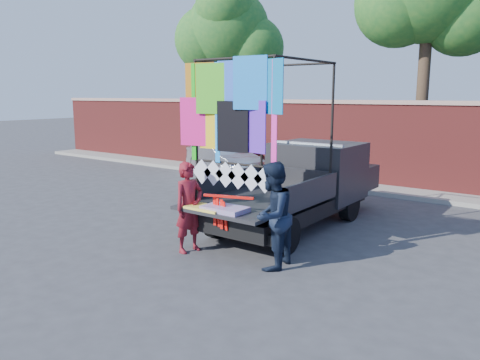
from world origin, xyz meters
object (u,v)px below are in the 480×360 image
Objects in this scene: pickup_truck at (305,183)px; sedan at (223,158)px; man at (272,216)px; woman at (189,207)px.

pickup_truck is 1.45× the size of sedan.
man is at bearing -71.38° from pickup_truck.
pickup_truck is 3.12m from woman.
woman is 0.93× the size of man.
pickup_truck is at bearing -2.47° from woman.
sedan is at bearing 145.46° from pickup_truck.
man reaches higher than sedan.
man reaches higher than woman.
man is (6.08, -6.38, 0.26)m from sedan.
woman is at bearing -121.23° from sedan.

